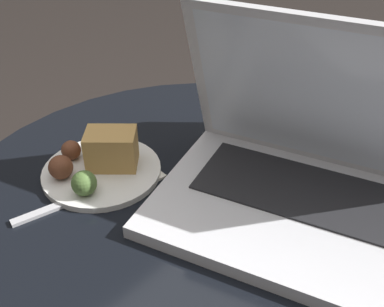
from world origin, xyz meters
TOP-DOWN VIEW (x-y plane):
  - table at (0.00, 0.00)m, footprint 0.75×0.75m
  - napkin at (-0.16, -0.04)m, footprint 0.15×0.11m
  - laptop at (0.09, 0.08)m, footprint 0.42×0.35m
  - beer_glass at (-0.02, 0.23)m, footprint 0.07×0.07m
  - snack_plate at (-0.16, -0.05)m, footprint 0.17×0.17m
  - fork at (-0.13, -0.09)m, footprint 0.06×0.20m

SIDE VIEW (x-z plane):
  - table at x=0.00m, z-range 0.13..0.68m
  - napkin at x=-0.16m, z-range 0.55..0.55m
  - fork at x=-0.13m, z-range 0.55..0.55m
  - snack_plate at x=-0.16m, z-range 0.53..0.60m
  - laptop at x=0.09m, z-range 0.47..0.72m
  - beer_glass at x=-0.02m, z-range 0.55..0.73m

